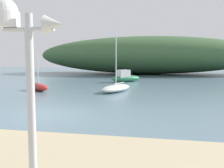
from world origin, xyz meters
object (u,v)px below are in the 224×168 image
object	(u,v)px
sailboat_off_point	(38,87)
motorboat_far_right	(125,77)
mast_structure	(16,42)
sailboat_west_reach	(116,88)

from	to	relation	value
sailboat_off_point	motorboat_far_right	bearing A→B (deg)	57.33
mast_structure	sailboat_off_point	size ratio (longest dim) A/B	1.12
mast_structure	sailboat_off_point	bearing A→B (deg)	116.38
mast_structure	sailboat_off_point	world-z (taller)	mast_structure
mast_structure	sailboat_off_point	distance (m)	18.22
sailboat_west_reach	sailboat_off_point	size ratio (longest dim) A/B	1.67
sailboat_west_reach	motorboat_far_right	world-z (taller)	sailboat_west_reach
sailboat_west_reach	motorboat_far_right	xyz separation A→B (m)	(-0.51, 8.64, 0.21)
motorboat_far_right	sailboat_west_reach	bearing A→B (deg)	-86.65
sailboat_west_reach	mast_structure	bearing A→B (deg)	-84.66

